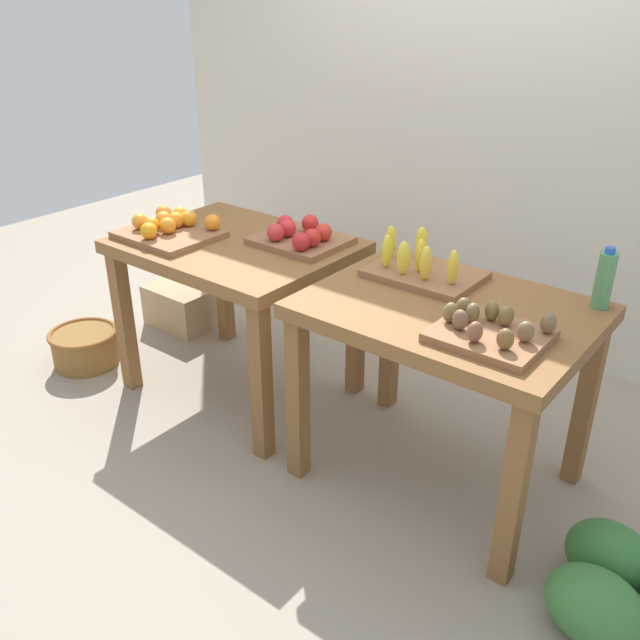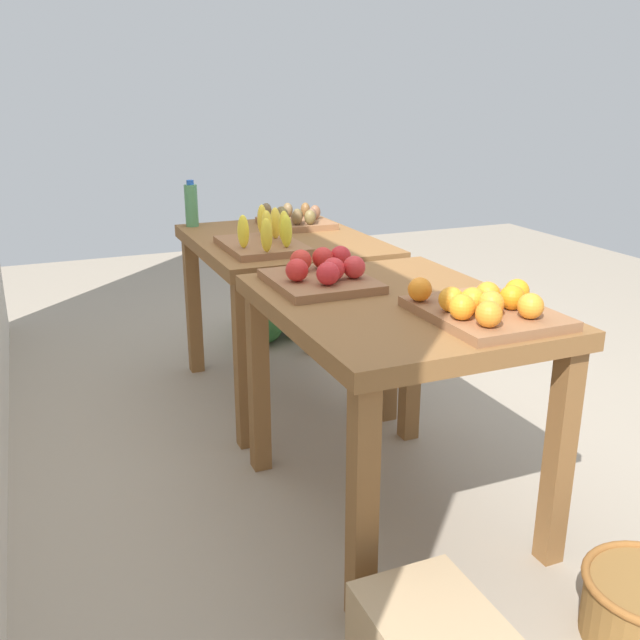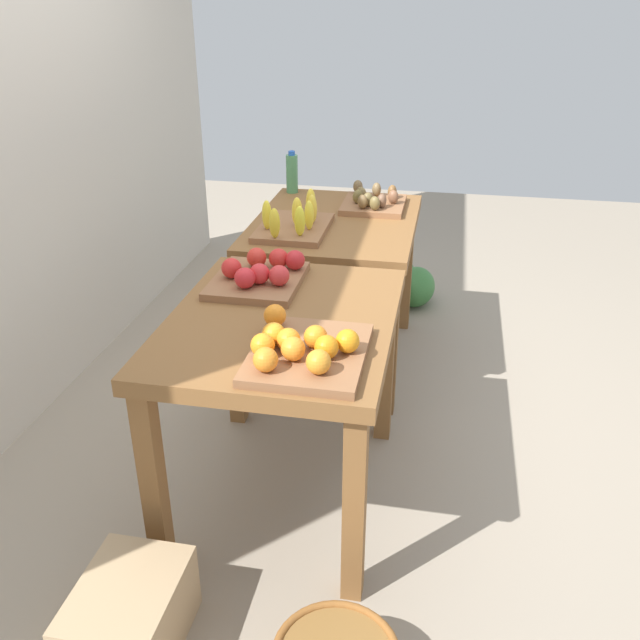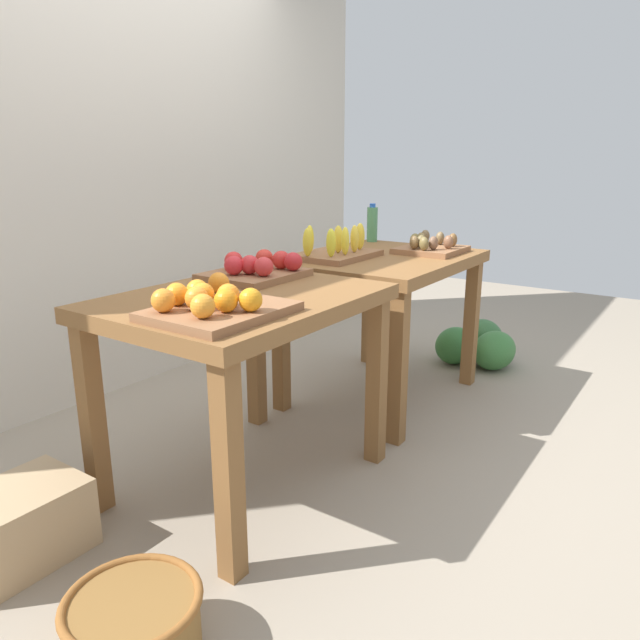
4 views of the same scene
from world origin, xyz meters
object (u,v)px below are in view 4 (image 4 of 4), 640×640
(display_table_left, at_px, (243,324))
(wicker_basket, at_px, (134,626))
(display_table_right, at_px, (383,278))
(orange_bin, at_px, (214,304))
(kiwi_bin, at_px, (430,247))
(watermelon_pile, at_px, (478,344))
(apple_bin, at_px, (257,269))
(banana_crate, at_px, (336,250))
(cardboard_produce_box, at_px, (19,525))
(water_bottle, at_px, (372,224))

(display_table_left, relative_size, wicker_basket, 2.83)
(display_table_right, relative_size, wicker_basket, 2.83)
(orange_bin, bearing_deg, wicker_basket, -159.37)
(display_table_right, relative_size, kiwi_bin, 2.83)
(watermelon_pile, bearing_deg, apple_bin, 166.47)
(apple_bin, height_order, kiwi_bin, apple_bin)
(display_table_right, bearing_deg, banana_crate, 144.21)
(display_table_left, distance_m, wicker_basket, 1.08)
(banana_crate, relative_size, cardboard_produce_box, 1.10)
(water_bottle, xyz_separation_m, watermelon_pile, (0.41, -0.58, -0.78))
(display_table_left, height_order, wicker_basket, display_table_left)
(display_table_right, bearing_deg, apple_bin, 169.93)
(watermelon_pile, bearing_deg, cardboard_produce_box, 168.58)
(apple_bin, height_order, wicker_basket, apple_bin)
(display_table_right, distance_m, water_bottle, 0.59)
(display_table_right, distance_m, wicker_basket, 2.08)
(orange_bin, height_order, cardboard_produce_box, orange_bin)
(display_table_right, bearing_deg, watermelon_pile, -16.88)
(banana_crate, height_order, water_bottle, water_bottle)
(water_bottle, relative_size, watermelon_pile, 0.37)
(cardboard_produce_box, bearing_deg, display_table_right, -8.91)
(orange_bin, distance_m, apple_bin, 0.63)
(wicker_basket, height_order, cardboard_produce_box, cardboard_produce_box)
(orange_bin, bearing_deg, apple_bin, 27.58)
(display_table_left, bearing_deg, apple_bin, 29.35)
(orange_bin, relative_size, cardboard_produce_box, 1.10)
(watermelon_pile, distance_m, wicker_basket, 2.82)
(display_table_right, height_order, banana_crate, banana_crate)
(wicker_basket, bearing_deg, display_table_left, 22.48)
(display_table_left, relative_size, cardboard_produce_box, 2.60)
(orange_bin, height_order, wicker_basket, orange_bin)
(water_bottle, distance_m, cardboard_produce_box, 2.48)
(display_table_right, height_order, cardboard_produce_box, display_table_right)
(display_table_left, xyz_separation_m, watermelon_pile, (1.97, -0.26, -0.55))
(orange_bin, height_order, apple_bin, apple_bin)
(display_table_left, bearing_deg, banana_crate, 9.99)
(display_table_right, xyz_separation_m, kiwi_bin, (0.24, -0.16, 0.15))
(apple_bin, distance_m, cardboard_produce_box, 1.29)
(kiwi_bin, distance_m, wicker_basket, 2.33)
(display_table_left, height_order, apple_bin, apple_bin)
(display_table_left, distance_m, watermelon_pile, 2.07)
(display_table_right, relative_size, watermelon_pile, 1.66)
(display_table_left, distance_m, cardboard_produce_box, 1.01)
(display_table_right, xyz_separation_m, orange_bin, (-1.41, -0.14, 0.16))
(apple_bin, distance_m, kiwi_bin, 1.13)
(apple_bin, relative_size, kiwi_bin, 1.09)
(apple_bin, distance_m, watermelon_pile, 1.89)
(watermelon_pile, bearing_deg, water_bottle, 125.21)
(watermelon_pile, bearing_deg, display_table_right, 163.12)
(display_table_left, relative_size, banana_crate, 2.36)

